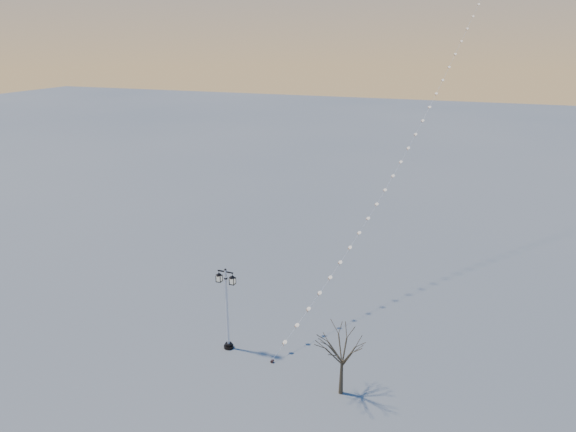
% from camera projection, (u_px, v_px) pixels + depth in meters
% --- Properties ---
extents(ground, '(300.00, 300.00, 0.00)m').
position_uv_depth(ground, '(251.00, 375.00, 30.85)').
color(ground, slate).
rests_on(ground, ground).
extents(street_lamp, '(1.43, 0.62, 5.62)m').
position_uv_depth(street_lamp, '(227.00, 305.00, 32.51)').
color(street_lamp, black).
rests_on(street_lamp, ground).
extents(bare_tree, '(2.39, 2.39, 3.96)m').
position_uv_depth(bare_tree, '(342.00, 351.00, 28.37)').
color(bare_tree, '#3A3021').
rests_on(bare_tree, ground).
extents(kite_train, '(11.03, 38.61, 27.08)m').
position_uv_depth(kite_train, '(415.00, 109.00, 42.78)').
color(kite_train, black).
rests_on(kite_train, ground).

